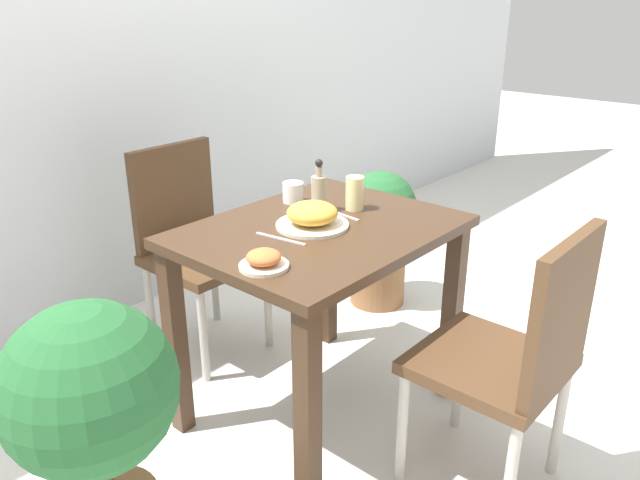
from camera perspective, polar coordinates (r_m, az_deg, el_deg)
ground_plane at (r=2.47m, az=-0.00°, el=-15.11°), size 16.00×16.00×0.00m
wall_back at (r=2.98m, az=-19.95°, el=17.12°), size 8.00×0.05×2.60m
dining_table at (r=2.15m, az=-0.00°, el=-1.99°), size 0.91×0.71×0.74m
chair_near at (r=1.94m, az=17.48°, el=-9.78°), size 0.42×0.42×0.89m
chair_far at (r=2.71m, az=-11.56°, el=0.13°), size 0.42×0.42×0.89m
food_plate at (r=2.09m, az=-0.71°, el=2.21°), size 0.25×0.25×0.09m
side_plate at (r=1.79m, az=-5.17°, el=-1.86°), size 0.15×0.15×0.06m
drink_cup at (r=2.34m, az=-2.48°, el=4.37°), size 0.08×0.08×0.08m
juice_glass at (r=2.25m, az=3.19°, el=4.29°), size 0.07×0.07×0.12m
sauce_bottle at (r=2.23m, az=-0.10°, el=4.49°), size 0.06×0.06×0.19m
fork_utensil at (r=2.00m, az=-3.64°, el=0.12°), size 0.04×0.19×0.00m
spoon_utensil at (r=2.21m, az=1.94°, el=2.35°), size 0.03×0.17×0.00m
potted_plant_left at (r=1.63m, az=-19.89°, el=-15.56°), size 0.42×0.42×0.84m
potted_plant_right at (r=3.07m, az=5.45°, el=1.06°), size 0.35×0.35×0.68m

